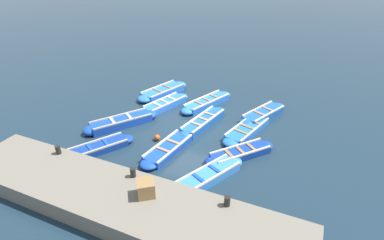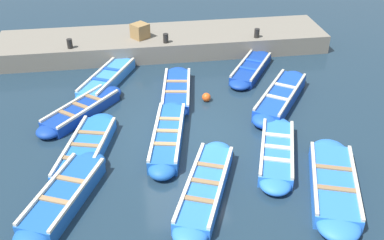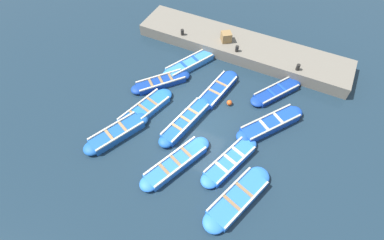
# 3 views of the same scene
# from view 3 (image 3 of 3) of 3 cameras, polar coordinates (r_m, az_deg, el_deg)

# --- Properties ---
(ground_plane) EXTENTS (120.00, 120.00, 0.00)m
(ground_plane) POSITION_cam_3_polar(r_m,az_deg,el_deg) (14.98, 1.16, -0.42)
(ground_plane) COLOR #1C303F
(boat_outer_left) EXTENTS (3.06, 2.74, 0.39)m
(boat_outer_left) POSITION_cam_3_polar(r_m,az_deg,el_deg) (16.69, -5.93, 7.18)
(boat_outer_left) COLOR navy
(boat_outer_left) RESTS_ON ground
(boat_far_corner) EXTENTS (3.65, 2.29, 0.40)m
(boat_far_corner) POSITION_cam_3_polar(r_m,az_deg,el_deg) (17.68, -0.45, 10.62)
(boat_far_corner) COLOR #3884E0
(boat_far_corner) RESTS_ON ground
(boat_stern_in) EXTENTS (3.83, 2.15, 0.41)m
(boat_stern_in) POSITION_cam_3_polar(r_m,az_deg,el_deg) (13.50, -3.10, -8.15)
(boat_stern_in) COLOR blue
(boat_stern_in) RESTS_ON ground
(boat_inner_gap) EXTENTS (3.52, 1.33, 0.35)m
(boat_inner_gap) POSITION_cam_3_polar(r_m,az_deg,el_deg) (16.29, 4.96, 5.77)
(boat_inner_gap) COLOR #1947B7
(boat_inner_gap) RESTS_ON ground
(boat_bow_out) EXTENTS (3.50, 1.85, 0.39)m
(boat_bow_out) POSITION_cam_3_polar(r_m,az_deg,el_deg) (13.64, 7.18, -7.82)
(boat_bow_out) COLOR blue
(boat_bow_out) RESTS_ON ground
(boat_mid_row) EXTENTS (3.87, 2.13, 0.43)m
(boat_mid_row) POSITION_cam_3_polar(r_m,az_deg,el_deg) (12.87, 8.67, -14.50)
(boat_mid_row) COLOR blue
(boat_mid_row) RESTS_ON ground
(boat_drifting) EXTENTS (3.62, 2.85, 0.47)m
(boat_drifting) POSITION_cam_3_polar(r_m,az_deg,el_deg) (15.14, 14.68, -0.75)
(boat_drifting) COLOR #1947B7
(boat_drifting) RESTS_ON ground
(boat_tucked) EXTENTS (3.75, 1.43, 0.44)m
(boat_tucked) POSITION_cam_3_polar(r_m,az_deg,el_deg) (14.76, -1.25, -0.29)
(boat_tucked) COLOR #1E59AD
(boat_tucked) RESTS_ON ground
(boat_centre) EXTENTS (3.20, 2.38, 0.36)m
(boat_centre) POSITION_cam_3_polar(r_m,az_deg,el_deg) (16.73, 15.71, 5.17)
(boat_centre) COLOR navy
(boat_centre) RESTS_ON ground
(boat_alongside) EXTENTS (3.49, 2.14, 0.44)m
(boat_alongside) POSITION_cam_3_polar(r_m,az_deg,el_deg) (14.79, -14.13, -2.45)
(boat_alongside) COLOR #1E59AD
(boat_alongside) RESTS_ON ground
(boat_broadside) EXTENTS (3.80, 1.79, 0.37)m
(boat_broadside) POSITION_cam_3_polar(r_m,az_deg,el_deg) (15.46, -9.08, 1.86)
(boat_broadside) COLOR blue
(boat_broadside) RESTS_ON ground
(quay_wall) EXTENTS (2.57, 12.80, 0.71)m
(quay_wall) POSITION_cam_3_polar(r_m,az_deg,el_deg) (18.82, 9.40, 13.58)
(quay_wall) COLOR slate
(quay_wall) RESTS_ON ground
(bollard_north) EXTENTS (0.20, 0.20, 0.35)m
(bollard_north) POSITION_cam_3_polar(r_m,az_deg,el_deg) (17.38, 19.54, 9.46)
(bollard_north) COLOR black
(bollard_north) RESTS_ON quay_wall
(bollard_mid_north) EXTENTS (0.20, 0.20, 0.35)m
(bollard_mid_north) POSITION_cam_3_polar(r_m,az_deg,el_deg) (17.78, 8.56, 13.27)
(bollard_mid_north) COLOR black
(bollard_mid_north) RESTS_ON quay_wall
(bollard_mid_south) EXTENTS (0.20, 0.20, 0.35)m
(bollard_mid_south) POSITION_cam_3_polar(r_m,az_deg,el_deg) (18.84, -1.85, 16.37)
(bollard_mid_south) COLOR black
(bollard_mid_south) RESTS_ON quay_wall
(wooden_crate) EXTENTS (0.78, 0.78, 0.56)m
(wooden_crate) POSITION_cam_3_polar(r_m,az_deg,el_deg) (18.40, 6.54, 15.46)
(wooden_crate) COLOR olive
(wooden_crate) RESTS_ON quay_wall
(buoy_orange_near) EXTENTS (0.28, 0.28, 0.28)m
(buoy_orange_near) POSITION_cam_3_polar(r_m,az_deg,el_deg) (15.73, 7.13, 3.29)
(buoy_orange_near) COLOR #E05119
(buoy_orange_near) RESTS_ON ground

